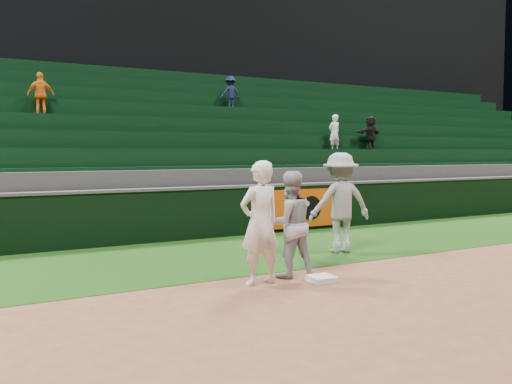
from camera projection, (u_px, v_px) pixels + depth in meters
ground at (322, 281)px, 9.16m from camera, size 70.00×70.00×0.00m
foul_grass at (234, 253)px, 11.74m from camera, size 36.00×4.20×0.01m
upper_deck at (70, 58)px, 23.75m from camera, size 40.00×12.00×12.00m
first_base at (322, 279)px, 9.15m from camera, size 0.44×0.44×0.09m
first_baseman at (260, 223)px, 8.90m from camera, size 0.75×0.52×1.95m
baserunner at (290, 224)px, 9.44m from camera, size 0.97×0.81×1.77m
base_coach at (340, 203)px, 11.76m from camera, size 1.47×1.06×2.06m
field_wall at (191, 213)px, 13.60m from camera, size 36.00×0.45×1.25m
stadium_seating at (138, 165)px, 16.76m from camera, size 36.00×5.95×4.85m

